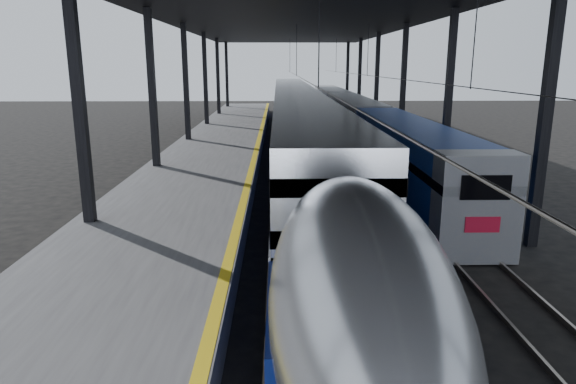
{
  "coord_description": "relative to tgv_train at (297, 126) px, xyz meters",
  "views": [
    {
      "loc": [
        0.67,
        -12.02,
        6.23
      ],
      "look_at": [
        1.01,
        4.98,
        2.0
      ],
      "focal_mm": 32.0,
      "sensor_mm": 36.0,
      "label": 1
    }
  ],
  "objects": [
    {
      "name": "tgv_train",
      "position": [
        0.0,
        0.0,
        0.0
      ],
      "size": [
        3.12,
        65.2,
        4.48
      ],
      "color": "silver",
      "rests_on": "ground"
    },
    {
      "name": "rails",
      "position": [
        2.5,
        -3.38,
        -2.01
      ],
      "size": [
        6.52,
        80.0,
        0.16
      ],
      "color": "slate",
      "rests_on": "ground"
    },
    {
      "name": "canopy",
      "position": [
        -0.1,
        -3.38,
        7.02
      ],
      "size": [
        18.0,
        75.0,
        9.47
      ],
      "color": "black",
      "rests_on": "ground"
    },
    {
      "name": "platform",
      "position": [
        -5.5,
        -3.38,
        -1.59
      ],
      "size": [
        6.0,
        80.0,
        1.0
      ],
      "primitive_type": "cube",
      "color": "#4C4C4F",
      "rests_on": "ground"
    },
    {
      "name": "second_train",
      "position": [
        5.0,
        6.96,
        -0.28
      ],
      "size": [
        2.59,
        56.05,
        3.57
      ],
      "color": "navy",
      "rests_on": "ground"
    },
    {
      "name": "yellow_strip",
      "position": [
        -2.7,
        -3.38,
        -1.09
      ],
      "size": [
        0.3,
        80.0,
        0.01
      ],
      "primitive_type": "cube",
      "color": "gold",
      "rests_on": "platform"
    },
    {
      "name": "ground",
      "position": [
        -2.0,
        -23.38,
        -2.09
      ],
      "size": [
        160.0,
        160.0,
        0.0
      ],
      "primitive_type": "plane",
      "color": "black",
      "rests_on": "ground"
    }
  ]
}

